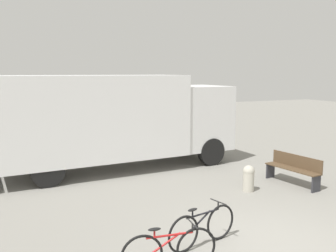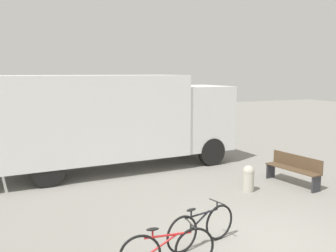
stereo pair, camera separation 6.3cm
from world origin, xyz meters
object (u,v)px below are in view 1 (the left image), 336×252
Objects in this scene: delivery_truck at (117,118)px; bollard_near_bench at (249,177)px; park_bench at (294,168)px; bicycle_near at (169,250)px; bicycle_middle at (203,227)px.

delivery_truck reaches higher than bollard_near_bench.
park_bench is 6.24m from bicycle_near.
park_bench reaches higher than bicycle_middle.
delivery_truck reaches higher than bicycle_middle.
delivery_truck is at bearing 75.60° from bicycle_middle.
bicycle_middle is (0.97, 0.61, 0.00)m from bicycle_near.
bollard_near_bench is at bearing 44.95° from bicycle_near.
bicycle_near is at bearing 111.82° from park_bench.
delivery_truck is at bearing 87.05° from bicycle_near.
delivery_truck is at bearing 40.66° from park_bench.
bollard_near_bench is (-1.64, -0.01, -0.10)m from park_bench.
park_bench is at bearing -45.24° from delivery_truck.
delivery_truck is 4.96× the size of bicycle_near.
delivery_truck is 5.04× the size of bicycle_middle.
bicycle_near and bicycle_middle have the same top height.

